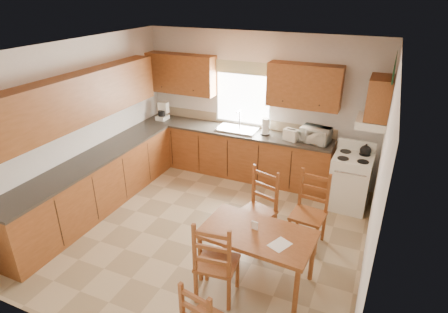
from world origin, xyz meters
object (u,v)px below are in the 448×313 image
at_px(dining_table, 256,256).
at_px(chair_far_right, 257,208).
at_px(microwave, 315,135).
at_px(chair_far_left, 308,211).
at_px(chair_near_right, 217,258).
at_px(stove, 350,182).

xyz_separation_m(dining_table, chair_far_right, (-0.27, 0.76, 0.18)).
xyz_separation_m(microwave, chair_far_left, (0.28, -1.64, -0.52)).
bearing_deg(microwave, chair_far_right, -92.11).
height_order(microwave, chair_near_right, microwave).
relative_size(microwave, chair_far_left, 0.42).
xyz_separation_m(microwave, chair_far_right, (-0.40, -1.87, -0.51)).
xyz_separation_m(stove, chair_near_right, (-1.18, -2.71, 0.10)).
height_order(chair_near_right, chair_far_left, chair_near_right).
bearing_deg(chair_far_left, chair_near_right, -112.17).
bearing_deg(dining_table, chair_far_left, 71.12).
bearing_deg(chair_far_left, dining_table, -106.94).
xyz_separation_m(stove, chair_far_left, (-0.42, -1.28, 0.09)).
bearing_deg(chair_far_right, stove, 70.39).
distance_m(stove, chair_near_right, 2.95).
bearing_deg(dining_table, chair_far_right, 113.25).
height_order(stove, dining_table, stove).
bearing_deg(dining_table, microwave, 90.95).
bearing_deg(chair_near_right, chair_far_right, -100.17).
bearing_deg(chair_far_right, chair_near_right, -76.84).
relative_size(chair_near_right, chair_far_right, 1.00).
relative_size(dining_table, chair_far_left, 1.25).
height_order(chair_near_right, chair_far_right, chair_near_right).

